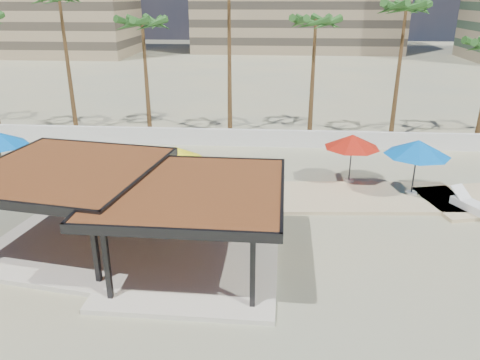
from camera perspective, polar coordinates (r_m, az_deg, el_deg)
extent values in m
plane|color=tan|center=(18.43, 2.64, -10.91)|extent=(200.00, 200.00, 0.00)
cube|color=#C6B284|center=(27.92, -22.27, -0.74)|extent=(16.40, 6.19, 0.24)
cube|color=#C6B284|center=(24.65, 7.80, -2.14)|extent=(16.24, 5.11, 0.24)
cube|color=silver|center=(32.89, 3.52, 5.11)|extent=(56.00, 0.30, 1.20)
cube|color=beige|center=(18.60, -5.62, -10.30)|extent=(6.59, 6.59, 0.20)
cube|color=black|center=(16.43, -15.96, -9.39)|extent=(0.18, 0.18, 2.94)
cube|color=black|center=(20.53, -11.24, -2.49)|extent=(0.18, 0.18, 2.94)
cube|color=black|center=(15.43, 1.56, -10.64)|extent=(0.18, 0.18, 2.94)
cube|color=black|center=(19.74, 2.54, -3.08)|extent=(0.18, 0.18, 2.94)
cube|color=brown|center=(17.15, -6.00, -1.26)|extent=(6.79, 6.79, 0.27)
cube|color=black|center=(14.22, -8.57, -6.44)|extent=(6.76, 0.25, 0.33)
cube|color=black|center=(20.20, -4.21, 2.38)|extent=(6.76, 0.25, 0.33)
cube|color=black|center=(18.08, -16.41, -0.83)|extent=(0.25, 6.76, 0.33)
cube|color=black|center=(16.84, 5.18, -1.67)|extent=(0.25, 6.76, 0.33)
cube|color=beige|center=(21.28, -19.35, -7.16)|extent=(7.58, 7.58, 0.20)
cube|color=black|center=(23.84, -21.79, -0.13)|extent=(0.21, 0.21, 3.00)
cube|color=black|center=(17.45, -17.29, -7.47)|extent=(0.21, 0.21, 3.00)
cube|color=black|center=(21.43, -10.70, -1.29)|extent=(0.21, 0.21, 3.00)
cube|color=brown|center=(19.99, -20.48, 1.05)|extent=(7.81, 7.81, 0.28)
cube|color=black|center=(17.50, -26.46, -2.79)|extent=(6.84, 1.23, 0.34)
cube|color=black|center=(22.73, -15.88, 3.99)|extent=(6.84, 1.23, 0.34)
cube|color=black|center=(18.36, -11.57, 0.23)|extent=(1.23, 6.84, 0.34)
cylinder|color=beige|center=(23.90, -7.57, -2.43)|extent=(0.56, 0.56, 0.13)
cylinder|color=#262628|center=(23.41, -7.72, 0.42)|extent=(0.08, 0.08, 2.69)
cone|color=yellow|center=(23.03, -7.87, 3.10)|extent=(3.76, 3.76, 0.78)
cylinder|color=beige|center=(26.91, 13.11, -0.03)|extent=(0.53, 0.53, 0.13)
cylinder|color=#262628|center=(26.50, 13.33, 2.38)|extent=(0.07, 0.07, 2.53)
cone|color=#A7190C|center=(26.17, 13.53, 4.63)|extent=(4.00, 4.00, 0.74)
cylinder|color=beige|center=(26.12, 20.15, -1.49)|extent=(0.57, 0.57, 0.14)
cylinder|color=#262628|center=(25.66, 20.52, 1.19)|extent=(0.08, 0.08, 2.75)
cone|color=#025DC1|center=(25.31, 20.86, 3.70)|extent=(3.87, 3.87, 0.80)
cylinder|color=beige|center=(29.57, -26.70, 0.14)|extent=(0.54, 0.54, 0.13)
cylinder|color=#262628|center=(29.19, -27.10, 2.41)|extent=(0.08, 0.08, 2.61)
cube|color=silver|center=(24.37, -12.40, -2.09)|extent=(0.95, 2.11, 0.29)
cube|color=silver|center=(24.30, -12.44, -1.71)|extent=(0.95, 2.11, 0.06)
cube|color=silver|center=(24.93, -12.20, -0.47)|extent=(0.75, 0.78, 0.52)
cube|color=silver|center=(25.80, 3.48, -0.22)|extent=(1.25, 2.27, 0.30)
cube|color=silver|center=(25.73, 3.49, 0.15)|extent=(1.25, 2.27, 0.06)
cube|color=silver|center=(26.40, 3.97, 1.30)|extent=(0.87, 0.89, 0.55)
cube|color=silver|center=(25.35, 26.57, -2.99)|extent=(1.72, 2.35, 0.31)
cube|color=silver|center=(25.28, 26.64, -2.60)|extent=(1.72, 2.35, 0.07)
cube|color=silver|center=(25.70, 25.32, -1.34)|extent=(1.01, 1.02, 0.57)
cone|color=brown|center=(37.84, -20.22, 12.84)|extent=(0.36, 0.36, 9.97)
cone|color=brown|center=(35.38, -11.34, 11.83)|extent=(0.36, 0.36, 8.32)
ellipsoid|color=#23531D|center=(34.96, -11.83, 18.15)|extent=(3.00, 3.00, 1.80)
cone|color=brown|center=(34.92, -1.30, 13.92)|extent=(0.36, 0.36, 10.50)
cone|color=brown|center=(34.53, 8.82, 11.84)|extent=(0.36, 0.36, 8.41)
ellipsoid|color=#23531D|center=(34.10, 9.21, 18.40)|extent=(3.00, 3.00, 1.80)
cone|color=brown|center=(35.62, 18.72, 12.04)|extent=(0.36, 0.36, 9.35)
ellipsoid|color=#23531D|center=(35.25, 19.61, 19.13)|extent=(3.00, 3.00, 1.80)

